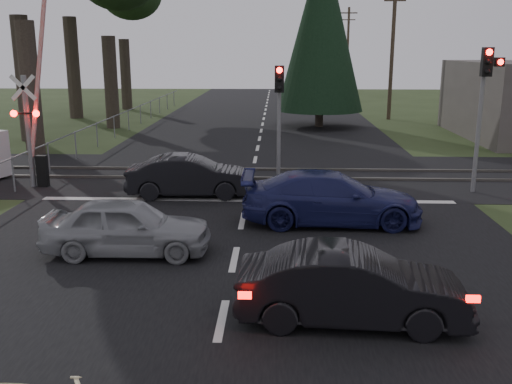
{
  "coord_description": "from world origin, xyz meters",
  "views": [
    {
      "loc": [
        0.95,
        -9.15,
        4.64
      ],
      "look_at": [
        0.45,
        4.14,
        1.3
      ],
      "focal_mm": 40.0,
      "sensor_mm": 36.0,
      "label": 1
    }
  ],
  "objects_px": {
    "silver_car": "(127,227)",
    "traffic_signal_right": "(485,92)",
    "blue_sedan": "(331,198)",
    "utility_pole_far": "(348,48)",
    "utility_pole_mid": "(392,48)",
    "traffic_signal_center": "(279,104)",
    "crossing_signal": "(35,128)",
    "dark_hatchback": "(352,287)",
    "dark_car_far": "(190,176)"
  },
  "relations": [
    {
      "from": "traffic_signal_center",
      "to": "utility_pole_far",
      "type": "distance_m",
      "value": 44.99
    },
    {
      "from": "utility_pole_far",
      "to": "dark_hatchback",
      "type": "bearing_deg",
      "value": -96.48
    },
    {
      "from": "utility_pole_mid",
      "to": "dark_car_far",
      "type": "height_order",
      "value": "utility_pole_mid"
    },
    {
      "from": "traffic_signal_center",
      "to": "dark_car_far",
      "type": "distance_m",
      "value": 4.09
    },
    {
      "from": "utility_pole_far",
      "to": "silver_car",
      "type": "height_order",
      "value": "utility_pole_far"
    },
    {
      "from": "utility_pole_mid",
      "to": "utility_pole_far",
      "type": "relative_size",
      "value": 1.0
    },
    {
      "from": "traffic_signal_right",
      "to": "utility_pole_far",
      "type": "bearing_deg",
      "value": 88.8
    },
    {
      "from": "traffic_signal_center",
      "to": "utility_pole_mid",
      "type": "distance_m",
      "value": 20.82
    },
    {
      "from": "traffic_signal_right",
      "to": "silver_car",
      "type": "xyz_separation_m",
      "value": [
        -10.05,
        -6.18,
        -2.66
      ]
    },
    {
      "from": "crossing_signal",
      "to": "dark_car_far",
      "type": "bearing_deg",
      "value": -11.53
    },
    {
      "from": "traffic_signal_center",
      "to": "blue_sedan",
      "type": "xyz_separation_m",
      "value": [
        1.44,
        -4.77,
        -2.1
      ]
    },
    {
      "from": "blue_sedan",
      "to": "traffic_signal_right",
      "type": "bearing_deg",
      "value": -55.17
    },
    {
      "from": "blue_sedan",
      "to": "dark_car_far",
      "type": "distance_m",
      "value": 5.1
    },
    {
      "from": "traffic_signal_center",
      "to": "dark_hatchback",
      "type": "relative_size",
      "value": 1.03
    },
    {
      "from": "traffic_signal_right",
      "to": "traffic_signal_center",
      "type": "xyz_separation_m",
      "value": [
        -6.55,
        1.2,
        -0.51
      ]
    },
    {
      "from": "blue_sedan",
      "to": "traffic_signal_center",
      "type": "bearing_deg",
      "value": 16.69
    },
    {
      "from": "utility_pole_mid",
      "to": "blue_sedan",
      "type": "distance_m",
      "value": 25.16
    },
    {
      "from": "traffic_signal_right",
      "to": "traffic_signal_center",
      "type": "relative_size",
      "value": 1.15
    },
    {
      "from": "utility_pole_far",
      "to": "blue_sedan",
      "type": "relative_size",
      "value": 1.85
    },
    {
      "from": "traffic_signal_center",
      "to": "dark_hatchback",
      "type": "distance_m",
      "value": 10.92
    },
    {
      "from": "crossing_signal",
      "to": "dark_hatchback",
      "type": "distance_m",
      "value": 13.7
    },
    {
      "from": "traffic_signal_right",
      "to": "utility_pole_far",
      "type": "height_order",
      "value": "utility_pole_far"
    },
    {
      "from": "utility_pole_far",
      "to": "dark_hatchback",
      "type": "height_order",
      "value": "utility_pole_far"
    },
    {
      "from": "dark_car_far",
      "to": "dark_hatchback",
      "type": "bearing_deg",
      "value": -157.68
    },
    {
      "from": "crossing_signal",
      "to": "utility_pole_mid",
      "type": "distance_m",
      "value": 25.78
    },
    {
      "from": "crossing_signal",
      "to": "traffic_signal_center",
      "type": "distance_m",
      "value": 8.36
    },
    {
      "from": "utility_pole_mid",
      "to": "utility_pole_far",
      "type": "height_order",
      "value": "same"
    },
    {
      "from": "dark_car_far",
      "to": "silver_car",
      "type": "bearing_deg",
      "value": 169.99
    },
    {
      "from": "silver_car",
      "to": "dark_car_far",
      "type": "distance_m",
      "value": 5.42
    },
    {
      "from": "silver_car",
      "to": "traffic_signal_right",
      "type": "bearing_deg",
      "value": -59.14
    },
    {
      "from": "crossing_signal",
      "to": "blue_sedan",
      "type": "relative_size",
      "value": 1.43
    },
    {
      "from": "blue_sedan",
      "to": "utility_pole_far",
      "type": "bearing_deg",
      "value": -7.11
    },
    {
      "from": "utility_pole_mid",
      "to": "dark_hatchback",
      "type": "distance_m",
      "value": 30.86
    },
    {
      "from": "traffic_signal_center",
      "to": "silver_car",
      "type": "distance_m",
      "value": 8.44
    },
    {
      "from": "traffic_signal_center",
      "to": "utility_pole_far",
      "type": "xyz_separation_m",
      "value": [
        7.5,
        44.32,
        1.92
      ]
    },
    {
      "from": "silver_car",
      "to": "dark_car_far",
      "type": "bearing_deg",
      "value": -7.61
    },
    {
      "from": "crossing_signal",
      "to": "traffic_signal_center",
      "type": "xyz_separation_m",
      "value": [
        8.27,
        0.89,
        0.75
      ]
    },
    {
      "from": "crossing_signal",
      "to": "utility_pole_far",
      "type": "bearing_deg",
      "value": 70.77
    },
    {
      "from": "traffic_signal_right",
      "to": "blue_sedan",
      "type": "xyz_separation_m",
      "value": [
        -5.11,
        -3.56,
        -2.61
      ]
    },
    {
      "from": "traffic_signal_right",
      "to": "crossing_signal",
      "type": "bearing_deg",
      "value": 178.79
    },
    {
      "from": "dark_hatchback",
      "to": "dark_car_far",
      "type": "xyz_separation_m",
      "value": [
        -4.11,
        8.63,
        0.01
      ]
    },
    {
      "from": "utility_pole_far",
      "to": "dark_hatchback",
      "type": "relative_size",
      "value": 2.26
    },
    {
      "from": "traffic_signal_center",
      "to": "silver_car",
      "type": "bearing_deg",
      "value": -115.38
    },
    {
      "from": "dark_car_far",
      "to": "utility_pole_mid",
      "type": "bearing_deg",
      "value": -29.01
    },
    {
      "from": "utility_pole_far",
      "to": "silver_car",
      "type": "bearing_deg",
      "value": -102.01
    },
    {
      "from": "blue_sedan",
      "to": "dark_car_far",
      "type": "xyz_separation_m",
      "value": [
        -4.28,
        2.77,
        -0.04
      ]
    },
    {
      "from": "traffic_signal_right",
      "to": "blue_sedan",
      "type": "height_order",
      "value": "traffic_signal_right"
    },
    {
      "from": "dark_hatchback",
      "to": "crossing_signal",
      "type": "bearing_deg",
      "value": 47.77
    },
    {
      "from": "traffic_signal_right",
      "to": "dark_car_far",
      "type": "distance_m",
      "value": 9.8
    },
    {
      "from": "traffic_signal_center",
      "to": "utility_pole_mid",
      "type": "height_order",
      "value": "utility_pole_mid"
    }
  ]
}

